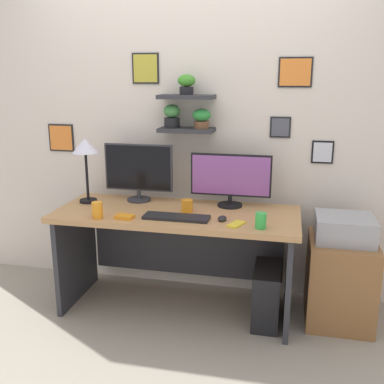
% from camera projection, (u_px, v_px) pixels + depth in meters
% --- Properties ---
extents(ground_plane, '(8.00, 8.00, 0.00)m').
position_uv_depth(ground_plane, '(177.00, 308.00, 3.30)').
color(ground_plane, gray).
extents(back_wall_assembly, '(4.40, 0.24, 2.70)m').
position_uv_depth(back_wall_assembly, '(190.00, 119.00, 3.36)').
color(back_wall_assembly, beige).
rests_on(back_wall_assembly, ground).
extents(desk, '(1.70, 0.68, 0.75)m').
position_uv_depth(desk, '(179.00, 236.00, 3.21)').
color(desk, tan).
rests_on(desk, ground).
extents(monitor_left, '(0.52, 0.18, 0.43)m').
position_uv_depth(monitor_left, '(139.00, 171.00, 3.32)').
color(monitor_left, '#2D2D33').
rests_on(monitor_left, desk).
extents(monitor_right, '(0.58, 0.18, 0.38)m').
position_uv_depth(monitor_right, '(231.00, 178.00, 3.19)').
color(monitor_right, black).
rests_on(monitor_right, desk).
extents(keyboard, '(0.44, 0.14, 0.02)m').
position_uv_depth(keyboard, '(176.00, 217.00, 2.94)').
color(keyboard, black).
rests_on(keyboard, desk).
extents(computer_mouse, '(0.06, 0.09, 0.03)m').
position_uv_depth(computer_mouse, '(222.00, 218.00, 2.91)').
color(computer_mouse, black).
rests_on(computer_mouse, desk).
extents(desk_lamp, '(0.19, 0.19, 0.48)m').
position_uv_depth(desk_lamp, '(85.00, 151.00, 3.24)').
color(desk_lamp, black).
rests_on(desk_lamp, desk).
extents(cell_phone, '(0.12, 0.16, 0.01)m').
position_uv_depth(cell_phone, '(236.00, 224.00, 2.82)').
color(cell_phone, yellow).
rests_on(cell_phone, desk).
extents(coffee_mug, '(0.08, 0.08, 0.09)m').
position_uv_depth(coffee_mug, '(187.00, 206.00, 3.08)').
color(coffee_mug, orange).
rests_on(coffee_mug, desk).
extents(pen_cup, '(0.07, 0.07, 0.10)m').
position_uv_depth(pen_cup, '(261.00, 221.00, 2.75)').
color(pen_cup, green).
rests_on(pen_cup, desk).
extents(scissors_tray, '(0.13, 0.10, 0.02)m').
position_uv_depth(scissors_tray, '(124.00, 217.00, 2.95)').
color(scissors_tray, orange).
rests_on(scissors_tray, desk).
extents(water_cup, '(0.07, 0.07, 0.11)m').
position_uv_depth(water_cup, '(97.00, 210.00, 2.95)').
color(water_cup, orange).
rests_on(water_cup, desk).
extents(drawer_cabinet, '(0.44, 0.50, 0.59)m').
position_uv_depth(drawer_cabinet, '(340.00, 280.00, 3.07)').
color(drawer_cabinet, brown).
rests_on(drawer_cabinet, ground).
extents(printer, '(0.38, 0.34, 0.17)m').
position_uv_depth(printer, '(344.00, 228.00, 2.97)').
color(printer, '#9E9EA3').
rests_on(printer, drawer_cabinet).
extents(computer_tower_right, '(0.18, 0.40, 0.40)m').
position_uv_depth(computer_tower_right, '(267.00, 295.00, 3.07)').
color(computer_tower_right, black).
rests_on(computer_tower_right, ground).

